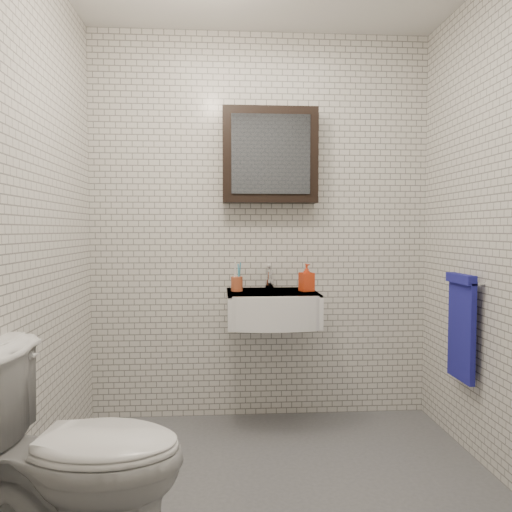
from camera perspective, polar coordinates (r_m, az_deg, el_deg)
name	(u,v)px	position (r m, az deg, el deg)	size (l,w,h in m)	color
ground	(278,492)	(2.58, 2.51, -25.33)	(2.20, 2.00, 0.01)	#505258
room_shell	(279,177)	(2.28, 2.59, 8.98)	(2.22, 2.02, 2.51)	silver
washbasin	(273,308)	(3.04, 1.92, -5.93)	(0.55, 0.50, 0.20)	white
faucet	(270,278)	(3.22, 1.57, -2.55)	(0.06, 0.20, 0.15)	silver
mirror_cabinet	(270,156)	(3.23, 1.59, 11.39)	(0.60, 0.15, 0.60)	black
towel_rail	(462,323)	(2.96, 22.44, -7.05)	(0.09, 0.30, 0.58)	silver
toothbrush_cup	(237,283)	(3.09, -2.20, -3.12)	(0.09, 0.09, 0.20)	#AB4C2A
soap_bottle	(307,277)	(3.09, 5.80, -2.46)	(0.08, 0.08, 0.17)	orange
toilet	(73,455)	(2.06, -20.23, -20.60)	(0.46, 0.81, 0.82)	white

